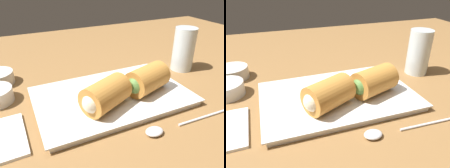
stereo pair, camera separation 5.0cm
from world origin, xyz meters
TOP-DOWN VIEW (x-y plane):
  - table_surface at (0.00, 0.00)cm, footprint 180.00×140.00cm
  - serving_plate at (2.77, 1.25)cm, footprint 34.68×22.83cm
  - roll_front_left at (10.04, -1.33)cm, footprint 11.34×8.98cm
  - roll_front_right at (-1.34, -3.56)cm, footprint 11.45×9.81cm
  - spoon at (7.15, -13.24)cm, footprint 20.01×2.77cm
  - drinking_glass at (29.13, 7.80)cm, footprint 6.19×6.19cm

SIDE VIEW (x-z plane):
  - table_surface at x=0.00cm, z-range 0.00..2.00cm
  - spoon at x=7.15cm, z-range 1.92..3.12cm
  - serving_plate at x=2.77cm, z-range 2.01..3.51cm
  - roll_front_left at x=10.04cm, z-range 3.50..9.72cm
  - roll_front_right at x=-1.34cm, z-range 3.50..9.72cm
  - drinking_glass at x=29.13cm, z-range 2.00..14.51cm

